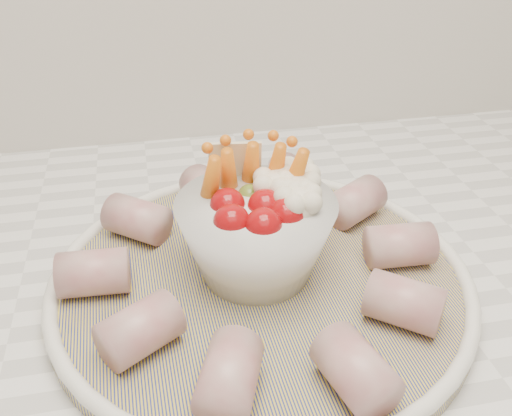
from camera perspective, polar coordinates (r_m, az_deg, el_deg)
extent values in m
cube|color=silver|center=(0.49, -9.46, -10.23)|extent=(2.04, 0.62, 0.04)
cylinder|color=navy|center=(0.47, 0.49, -7.46)|extent=(0.35, 0.35, 0.01)
torus|color=white|center=(0.47, 0.50, -6.75)|extent=(0.34, 0.34, 0.01)
sphere|color=maroon|center=(0.41, -2.45, -1.41)|extent=(0.03, 0.03, 0.03)
sphere|color=maroon|center=(0.41, 0.76, -1.81)|extent=(0.03, 0.03, 0.03)
sphere|color=maroon|center=(0.42, 3.10, -0.70)|extent=(0.03, 0.03, 0.03)
sphere|color=maroon|center=(0.43, -2.86, 0.26)|extent=(0.03, 0.03, 0.03)
sphere|color=maroon|center=(0.43, 0.93, 0.15)|extent=(0.03, 0.03, 0.03)
sphere|color=maroon|center=(0.44, 3.28, 0.68)|extent=(0.03, 0.03, 0.03)
sphere|color=#587326|center=(0.45, -0.61, 1.15)|extent=(0.02, 0.02, 0.02)
cone|color=orange|center=(0.45, -2.78, 2.95)|extent=(0.02, 0.04, 0.06)
cone|color=orange|center=(0.46, -0.50, 3.61)|extent=(0.02, 0.04, 0.06)
cone|color=orange|center=(0.46, 1.95, 3.47)|extent=(0.02, 0.04, 0.06)
cone|color=orange|center=(0.44, -4.56, 2.10)|extent=(0.03, 0.04, 0.06)
cone|color=orange|center=(0.45, 3.81, 2.80)|extent=(0.03, 0.04, 0.06)
sphere|color=#EDE4CD|center=(0.45, 4.07, 1.57)|extent=(0.03, 0.03, 0.03)
sphere|color=#EDE4CD|center=(0.43, 4.30, 0.08)|extent=(0.03, 0.03, 0.03)
sphere|color=#EDE4CD|center=(0.47, 4.08, 2.73)|extent=(0.03, 0.03, 0.03)
sphere|color=#EDE4CD|center=(0.45, 1.88, 1.73)|extent=(0.03, 0.03, 0.03)
cube|color=beige|center=(0.47, -2.10, 4.19)|extent=(0.04, 0.02, 0.05)
cylinder|color=#A1494E|center=(0.49, 14.19, -3.64)|extent=(0.05, 0.04, 0.04)
cylinder|color=#A1494E|center=(0.54, 9.88, 0.61)|extent=(0.06, 0.06, 0.04)
cylinder|color=#A1494E|center=(0.57, 2.61, 2.85)|extent=(0.05, 0.06, 0.04)
cylinder|color=#A1494E|center=(0.55, -5.01, 1.57)|extent=(0.05, 0.06, 0.04)
cylinder|color=#A1494E|center=(0.51, -11.81, -1.08)|extent=(0.06, 0.06, 0.04)
cylinder|color=#A1494E|center=(0.46, -15.94, -6.24)|extent=(0.05, 0.04, 0.04)
cylinder|color=#A1494E|center=(0.40, -11.53, -11.83)|extent=(0.06, 0.06, 0.04)
cylinder|color=#A1494E|center=(0.37, -2.68, -16.43)|extent=(0.05, 0.06, 0.04)
cylinder|color=#A1494E|center=(0.37, 9.93, -15.69)|extent=(0.05, 0.06, 0.04)
cylinder|color=#A1494E|center=(0.43, 14.62, -9.13)|extent=(0.06, 0.06, 0.04)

